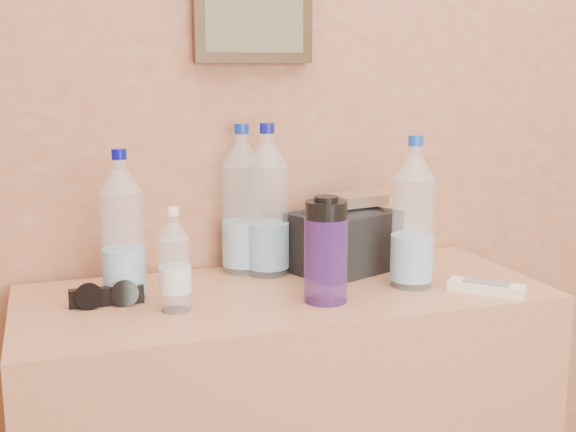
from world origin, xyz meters
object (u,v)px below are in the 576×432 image
object	(u,v)px
toiletry_bag	(344,237)
foil_packet	(356,199)
pet_large_d	(413,221)
sunglasses	(107,296)
pet_large_b	(243,207)
pet_large_a	(123,234)
ac_remote	(486,288)
pet_small	(175,266)
nalgene_bottle	(326,250)
pet_large_c	(268,208)

from	to	relation	value
toiletry_bag	foil_packet	bearing A→B (deg)	-35.49
pet_large_d	foil_packet	xyz separation A→B (m)	(-0.07, 0.17, 0.03)
toiletry_bag	sunglasses	bearing A→B (deg)	167.61
pet_large_b	toiletry_bag	xyz separation A→B (m)	(0.24, -0.08, -0.08)
pet_large_a	foil_packet	xyz separation A→B (m)	(0.58, 0.05, 0.04)
pet_large_b	ac_remote	distance (m)	0.62
sunglasses	ac_remote	size ratio (longest dim) A/B	0.94
ac_remote	pet_small	bearing A→B (deg)	-142.66
pet_large_b	nalgene_bottle	size ratio (longest dim) A/B	1.59
pet_large_a	pet_large_c	xyz separation A→B (m)	(0.36, 0.09, 0.02)
sunglasses	ac_remote	xyz separation A→B (m)	(0.83, -0.19, -0.01)
foil_packet	pet_small	bearing A→B (deg)	-160.92
pet_large_a	pet_large_c	world-z (taller)	pet_large_c
pet_large_a	sunglasses	bearing A→B (deg)	-141.56
nalgene_bottle	foil_packet	size ratio (longest dim) A/B	1.87
pet_large_a	foil_packet	distance (m)	0.59
pet_small	sunglasses	size ratio (longest dim) A/B	1.40
pet_large_c	pet_small	xyz separation A→B (m)	(-0.27, -0.21, -0.07)
pet_large_b	pet_large_c	xyz separation A→B (m)	(0.05, -0.04, 0.00)
ac_remote	toiletry_bag	size ratio (longest dim) A/B	0.67
sunglasses	pet_large_d	bearing A→B (deg)	-4.60
nalgene_bottle	toiletry_bag	bearing A→B (deg)	58.26
ac_remote	foil_packet	size ratio (longest dim) A/B	1.35
sunglasses	foil_packet	world-z (taller)	foil_packet
pet_large_a	pet_large_b	distance (m)	0.34
pet_large_c	sunglasses	size ratio (longest dim) A/B	2.37
pet_large_c	pet_small	size ratio (longest dim) A/B	1.69
nalgene_bottle	pet_large_d	bearing A→B (deg)	10.39
pet_large_a	ac_remote	bearing A→B (deg)	-15.65
pet_large_d	sunglasses	distance (m)	0.71
ac_remote	toiletry_bag	distance (m)	0.38
pet_large_c	sunglasses	bearing A→B (deg)	-162.38
pet_large_c	toiletry_bag	xyz separation A→B (m)	(0.19, -0.03, -0.08)
pet_large_c	ac_remote	world-z (taller)	pet_large_c
nalgene_bottle	ac_remote	distance (m)	0.39
sunglasses	pet_large_c	bearing A→B (deg)	19.74
pet_large_b	foil_packet	world-z (taller)	pet_large_b
pet_large_a	pet_large_b	bearing A→B (deg)	23.87
pet_large_a	sunglasses	xyz separation A→B (m)	(-0.04, -0.03, -0.13)
foil_packet	pet_large_a	bearing A→B (deg)	-174.63
pet_large_a	sunglasses	distance (m)	0.14
pet_large_a	pet_large_c	bearing A→B (deg)	14.61
pet_large_b	toiletry_bag	size ratio (longest dim) A/B	1.48
nalgene_bottle	foil_packet	bearing A→B (deg)	52.10
ac_remote	pet_large_b	bearing A→B (deg)	-170.80
pet_large_b	pet_large_c	bearing A→B (deg)	-39.47
pet_large_b	sunglasses	distance (m)	0.42
toiletry_bag	pet_small	bearing A→B (deg)	179.43
pet_large_d	ac_remote	xyz separation A→B (m)	(0.14, -0.10, -0.15)
pet_large_c	toiletry_bag	distance (m)	0.21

